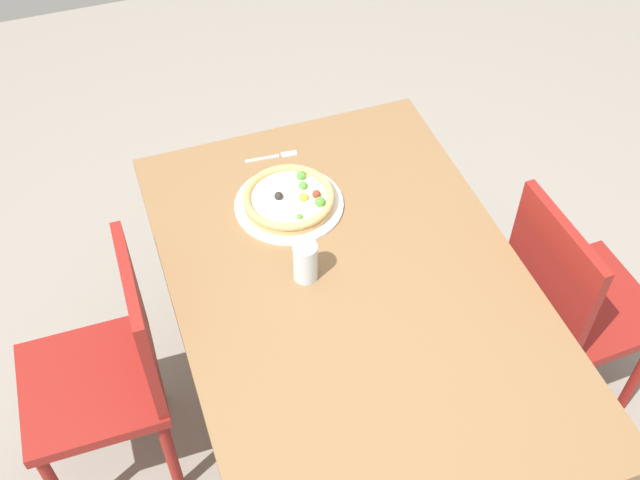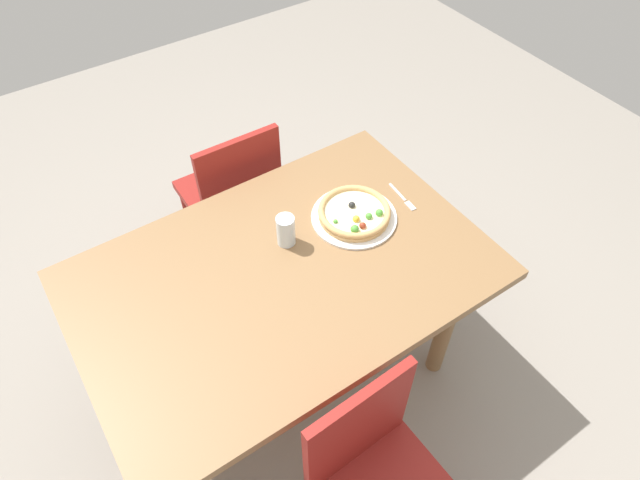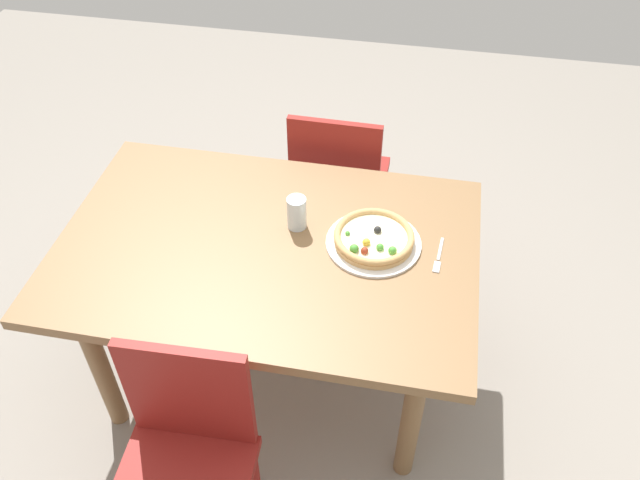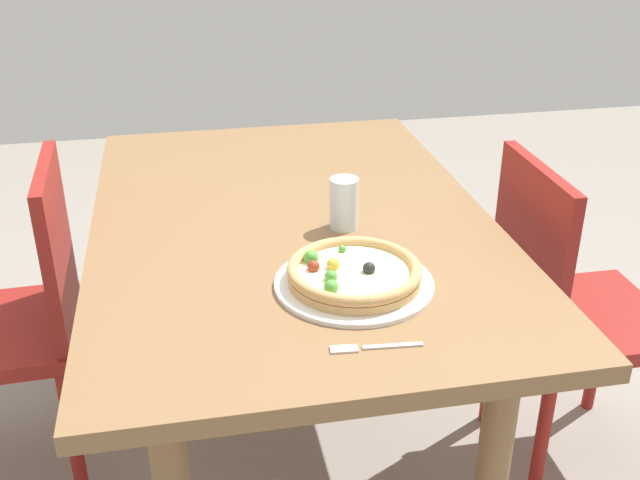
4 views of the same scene
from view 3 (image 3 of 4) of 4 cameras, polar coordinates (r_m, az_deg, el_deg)
name	(u,v)px [view 3 (image 3 of 4)]	position (r m, az deg, el deg)	size (l,w,h in m)	color
ground_plane	(277,372)	(2.81, -3.81, -11.43)	(6.00, 6.00, 0.00)	gray
dining_table	(268,264)	(2.31, -4.56, -2.11)	(1.44, 0.96, 0.75)	olive
chair_near	(338,183)	(2.89, 1.62, 5.02)	(0.41, 0.41, 0.89)	maroon
chair_far	(185,463)	(2.08, -11.72, -18.58)	(0.41, 0.41, 0.89)	maroon
plate	(373,243)	(2.24, 4.70, -0.26)	(0.33, 0.33, 0.01)	white
pizza	(374,238)	(2.22, 4.73, 0.18)	(0.28, 0.28, 0.05)	tan
fork	(439,257)	(2.22, 10.33, -1.51)	(0.03, 0.17, 0.00)	silver
drinking_glass	(297,213)	(2.26, -2.05, 2.40)	(0.07, 0.07, 0.12)	silver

